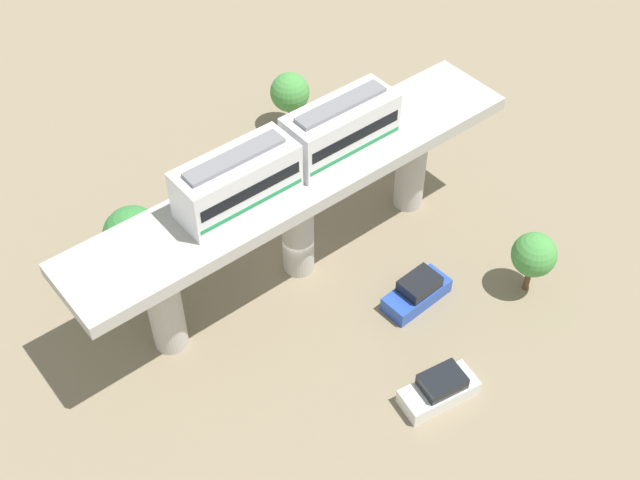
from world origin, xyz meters
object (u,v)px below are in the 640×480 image
tree_near_viaduct (290,92)px  tree_far_corner (134,236)px  parked_car_white (440,389)px  tree_mid_lot (534,255)px  train (290,154)px  parked_car_blue (417,292)px

tree_near_viaduct → tree_far_corner: bearing=-69.2°
parked_car_white → tree_far_corner: tree_far_corner is taller
tree_near_viaduct → tree_mid_lot: bearing=3.9°
tree_mid_lot → tree_far_corner: tree_far_corner is taller
tree_mid_lot → tree_far_corner: size_ratio=0.78×
parked_car_white → train: bearing=-168.2°
parked_car_white → parked_car_blue: 6.78m
train → parked_car_blue: 11.42m
tree_near_viaduct → tree_far_corner: 17.08m
train → parked_car_blue: train is taller
tree_mid_lot → tree_far_corner: bearing=-130.9°
parked_car_white → tree_far_corner: 19.25m
parked_car_blue → tree_far_corner: (-11.67, -11.66, 2.90)m
tree_mid_lot → parked_car_blue: bearing=-120.8°
parked_car_blue → tree_near_viaduct: tree_near_viaduct is taller
train → tree_near_viaduct: (-11.27, 8.41, -6.23)m
parked_car_white → tree_mid_lot: tree_mid_lot is taller
train → tree_near_viaduct: bearing=143.3°
train → parked_car_white: bearing=1.7°
train → tree_mid_lot: (9.88, 9.84, -6.30)m
train → parked_car_white: 14.78m
parked_car_white → parked_car_blue: size_ratio=1.04×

